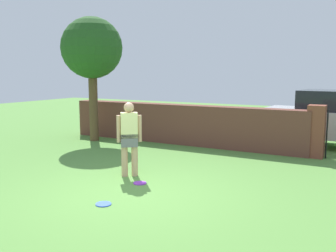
{
  "coord_description": "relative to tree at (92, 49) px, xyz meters",
  "views": [
    {
      "loc": [
        3.79,
        -5.52,
        2.25
      ],
      "look_at": [
        -0.37,
        2.07,
        1.0
      ],
      "focal_mm": 39.67,
      "sensor_mm": 36.0,
      "label": 1
    }
  ],
  "objects": [
    {
      "name": "frisbee_blue",
      "position": [
        4.13,
        -4.7,
        -2.99
      ],
      "size": [
        0.27,
        0.27,
        0.02
      ],
      "primitive_type": "cylinder",
      "color": "blue",
      "rests_on": "ground"
    },
    {
      "name": "brick_wall",
      "position": [
        2.75,
        0.9,
        -2.37
      ],
      "size": [
        7.92,
        0.5,
        1.25
      ],
      "primitive_type": "cube",
      "color": "brown",
      "rests_on": "ground"
    },
    {
      "name": "ground_plane",
      "position": [
        4.25,
        -4.01,
        -3.0
      ],
      "size": [
        40.0,
        40.0,
        0.0
      ],
      "primitive_type": "plane",
      "color": "#568C3D"
    },
    {
      "name": "tree",
      "position": [
        0.0,
        0.0,
        0.0
      ],
      "size": [
        1.98,
        1.98,
        4.03
      ],
      "color": "brown",
      "rests_on": "ground"
    },
    {
      "name": "car",
      "position": [
        7.11,
        2.64,
        -2.14
      ],
      "size": [
        4.34,
        2.23,
        1.72
      ],
      "rotation": [
        0.0,
        0.0,
        -0.1
      ],
      "color": "#B7B7BC",
      "rests_on": "ground"
    },
    {
      "name": "person",
      "position": [
        3.5,
        -3.0,
        -2.1
      ],
      "size": [
        0.45,
        0.39,
        1.62
      ],
      "rotation": [
        0.0,
        0.0,
        -2.5
      ],
      "color": "tan",
      "rests_on": "ground"
    },
    {
      "name": "frisbee_purple",
      "position": [
        4.0,
        -3.37,
        -2.99
      ],
      "size": [
        0.27,
        0.27,
        0.02
      ],
      "primitive_type": "cylinder",
      "color": "purple",
      "rests_on": "ground"
    }
  ]
}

